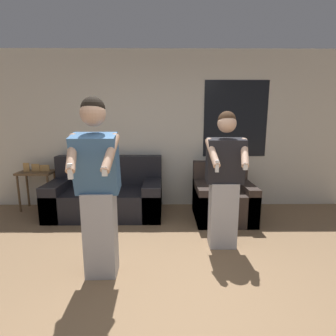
% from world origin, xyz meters
% --- Properties ---
extents(ground_plane, '(14.00, 14.00, 0.00)m').
position_xyz_m(ground_plane, '(0.00, 0.00, 0.00)').
color(ground_plane, '#846647').
extents(wall_back, '(6.29, 0.07, 2.70)m').
position_xyz_m(wall_back, '(0.02, 2.82, 1.35)').
color(wall_back, beige).
rests_on(wall_back, ground_plane).
extents(couch, '(1.80, 0.90, 0.93)m').
position_xyz_m(couch, '(-1.00, 2.35, 0.31)').
color(couch, black).
rests_on(couch, ground_plane).
extents(armchair, '(0.88, 0.87, 0.86)m').
position_xyz_m(armchair, '(0.88, 2.14, 0.30)').
color(armchair, '#332823').
rests_on(armchair, ground_plane).
extents(side_table, '(0.58, 0.37, 0.82)m').
position_xyz_m(side_table, '(-2.25, 2.58, 0.56)').
color(side_table, brown).
rests_on(side_table, ground_plane).
extents(person_left, '(0.47, 0.50, 1.76)m').
position_xyz_m(person_left, '(-0.67, 0.60, 0.91)').
color(person_left, '#B2B2B7').
rests_on(person_left, ground_plane).
extents(person_right, '(0.50, 0.47, 1.65)m').
position_xyz_m(person_right, '(0.68, 1.21, 0.83)').
color(person_right, '#B2B2B7').
rests_on(person_right, ground_plane).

